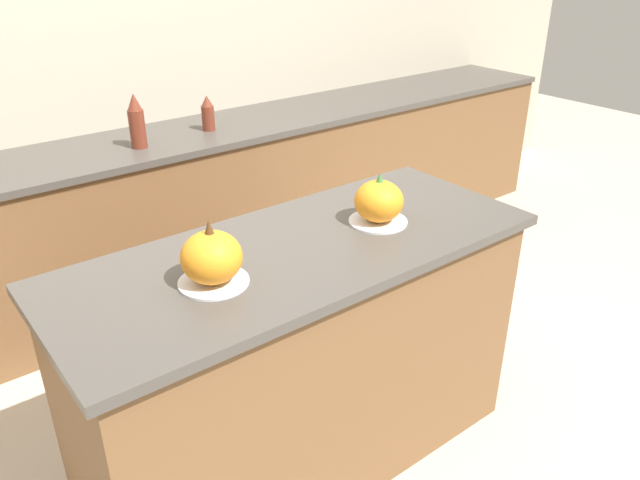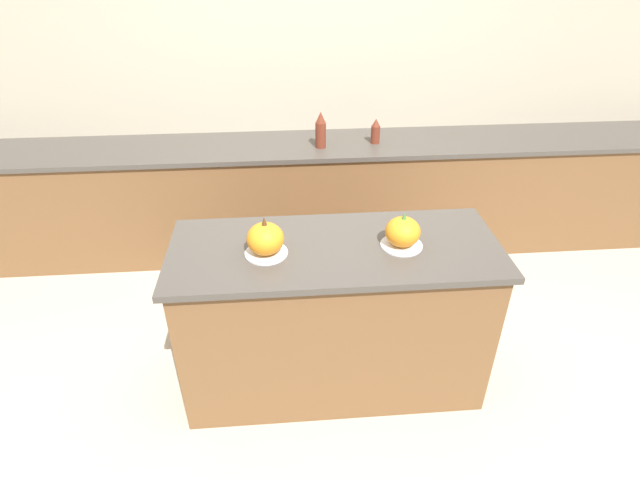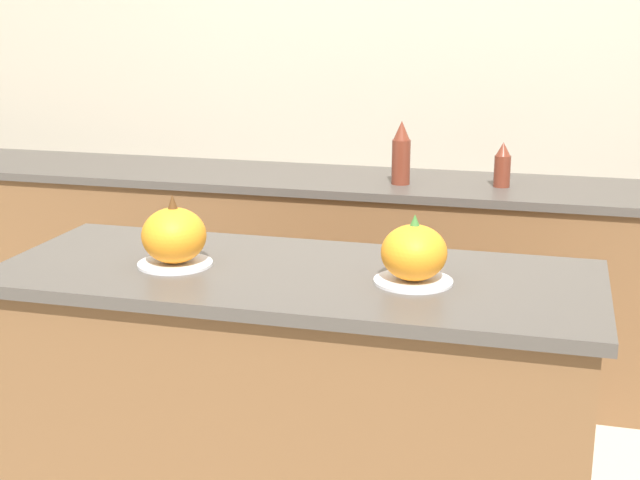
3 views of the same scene
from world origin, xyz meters
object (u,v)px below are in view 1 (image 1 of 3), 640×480
object	(u,v)px
pumpkin_cake_left	(212,259)
pumpkin_cake_right	(379,202)
bottle_tall	(137,122)
bottle_short	(208,114)

from	to	relation	value
pumpkin_cake_left	pumpkin_cake_right	size ratio (longest dim) A/B	1.00
pumpkin_cake_left	bottle_tall	world-z (taller)	bottle_tall
bottle_short	bottle_tall	bearing A→B (deg)	-172.78
pumpkin_cake_right	pumpkin_cake_left	bearing A→B (deg)	-178.64
pumpkin_cake_left	bottle_tall	xyz separation A→B (m)	(0.39, 1.43, 0.02)
pumpkin_cake_right	bottle_short	distance (m)	1.47
pumpkin_cake_left	pumpkin_cake_right	distance (m)	0.68
pumpkin_cake_right	bottle_short	xyz separation A→B (m)	(0.13, 1.47, -0.01)
pumpkin_cake_right	bottle_tall	size ratio (longest dim) A/B	0.79
pumpkin_cake_right	bottle_short	size ratio (longest dim) A/B	1.13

